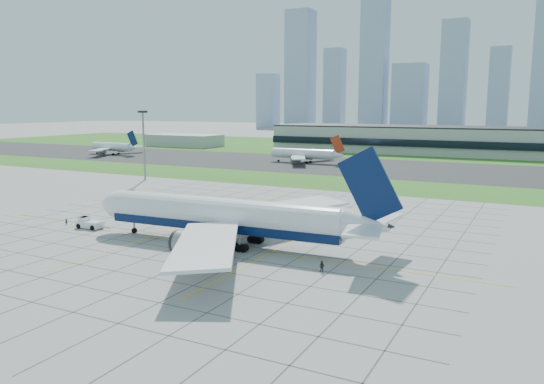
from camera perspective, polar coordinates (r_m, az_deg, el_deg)
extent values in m
plane|color=#9A9A95|center=(110.74, -7.95, -5.07)|extent=(1400.00, 1400.00, 0.00)
cube|color=#37661D|center=(189.96, 7.92, 0.90)|extent=(700.00, 35.00, 0.04)
cube|color=#383838|center=(242.11, 12.29, 2.56)|extent=(700.00, 75.00, 0.04)
cube|color=#37661D|center=(349.05, 17.06, 4.34)|extent=(700.00, 145.00, 0.04)
cube|color=#474744|center=(149.70, -20.85, -1.85)|extent=(0.18, 130.00, 0.02)
cube|color=#474744|center=(143.90, -18.72, -2.15)|extent=(0.18, 130.00, 0.02)
cube|color=#474744|center=(138.32, -16.42, -2.49)|extent=(0.18, 130.00, 0.02)
cube|color=#474744|center=(132.98, -13.92, -2.84)|extent=(0.18, 130.00, 0.02)
cube|color=#474744|center=(127.92, -11.22, -3.21)|extent=(0.18, 130.00, 0.02)
cube|color=#474744|center=(123.18, -8.30, -3.61)|extent=(0.18, 130.00, 0.02)
cube|color=#474744|center=(118.79, -5.16, -4.03)|extent=(0.18, 130.00, 0.02)
cube|color=#474744|center=(114.78, -1.78, -4.47)|extent=(0.18, 130.00, 0.02)
cube|color=#474744|center=(111.21, 1.84, -4.91)|extent=(0.18, 130.00, 0.02)
cube|color=#474744|center=(108.11, 5.68, -5.37)|extent=(0.18, 130.00, 0.02)
cube|color=#474744|center=(105.53, 9.74, -5.82)|extent=(0.18, 130.00, 0.02)
cube|color=#474744|center=(103.51, 13.98, -6.26)|extent=(0.18, 130.00, 0.02)
cube|color=#474744|center=(102.07, 18.38, -6.68)|extent=(0.18, 130.00, 0.02)
cube|color=#474744|center=(82.92, -24.40, -10.73)|extent=(110.00, 0.18, 0.02)
cube|color=#474744|center=(87.73, -20.26, -9.38)|extent=(110.00, 0.18, 0.02)
cube|color=#474744|center=(92.99, -16.60, -8.14)|extent=(110.00, 0.18, 0.02)
cube|color=#474744|center=(98.61, -13.36, -7.01)|extent=(110.00, 0.18, 0.02)
cube|color=#474744|center=(104.55, -10.49, -5.99)|extent=(110.00, 0.18, 0.02)
cube|color=#474744|center=(110.74, -7.95, -5.06)|extent=(110.00, 0.18, 0.02)
cube|color=#474744|center=(117.15, -5.68, -4.23)|extent=(110.00, 0.18, 0.02)
cube|color=#474744|center=(123.75, -3.66, -3.47)|extent=(110.00, 0.18, 0.02)
cube|color=#474744|center=(130.51, -1.85, -2.80)|extent=(110.00, 0.18, 0.02)
cube|color=#474744|center=(137.40, -0.22, -2.18)|extent=(110.00, 0.18, 0.02)
cube|color=#474744|center=(144.40, 1.25, -1.63)|extent=(110.00, 0.18, 0.02)
cube|color=#474744|center=(151.50, 2.59, -1.12)|extent=(110.00, 0.18, 0.02)
cube|color=#474744|center=(158.69, 3.80, -0.66)|extent=(110.00, 0.18, 0.02)
cube|color=#474744|center=(165.95, 4.91, -0.24)|extent=(110.00, 0.18, 0.02)
cube|color=yellow|center=(109.17, -8.56, -5.28)|extent=(120.00, 0.25, 0.03)
cube|color=yellow|center=(132.31, -6.48, -2.68)|extent=(0.25, 100.00, 0.03)
cube|color=yellow|center=(119.30, 4.79, -3.97)|extent=(0.25, 100.00, 0.03)
cube|color=#B7B7B2|center=(318.74, 23.40, 4.91)|extent=(260.00, 42.00, 15.00)
cube|color=black|center=(297.38, 23.08, 4.58)|extent=(260.00, 1.00, 4.00)
cube|color=black|center=(318.35, 23.49, 6.33)|extent=(260.00, 42.00, 0.80)
cube|color=#B7B7B2|center=(372.07, -9.43, 5.50)|extent=(50.00, 25.00, 8.00)
cylinder|color=gray|center=(202.40, -13.62, 4.79)|extent=(0.70, 0.70, 25.00)
cube|color=black|center=(201.88, -13.75, 8.39)|extent=(2.50, 2.50, 0.80)
cube|color=#98ABC7|center=(686.74, -0.42, 9.76)|extent=(24.00, 21.60, 68.00)
cube|color=#98ABC7|center=(668.33, 3.08, 12.94)|extent=(31.00, 27.90, 142.00)
cube|color=#98ABC7|center=(649.92, 6.74, 10.92)|extent=(22.00, 19.80, 95.00)
cube|color=#98ABC7|center=(636.36, 10.96, 13.79)|extent=(28.00, 25.20, 160.00)
cube|color=#98ABC7|center=(623.45, 14.59, 9.81)|extent=(35.00, 31.50, 74.00)
cube|color=#98ABC7|center=(615.47, 18.94, 11.67)|extent=(26.00, 23.40, 118.00)
cube|color=#98ABC7|center=(609.51, 23.21, 10.05)|extent=(20.00, 18.00, 88.00)
cylinder|color=white|center=(105.08, -5.26, -2.42)|extent=(49.86, 9.15, 6.47)
cube|color=#061842|center=(105.51, -5.24, -3.51)|extent=(49.83, 8.72, 1.72)
ellipsoid|color=white|center=(119.09, -15.70, -1.35)|extent=(10.68, 7.02, 6.47)
cube|color=black|center=(120.52, -16.58, -1.00)|extent=(2.55, 3.57, 0.65)
cone|color=white|center=(94.53, 10.02, -3.63)|extent=(8.94, 6.60, 6.14)
cube|color=#061842|center=(93.08, 10.46, 0.68)|extent=(11.76, 1.18, 13.76)
cube|color=white|center=(117.71, 1.64, -1.66)|extent=(20.69, 31.58, 1.05)
cube|color=white|center=(87.66, -7.13, -5.52)|extent=(23.17, 31.09, 1.05)
cylinder|color=slate|center=(115.51, -2.47, -2.96)|extent=(7.22, 4.47, 4.10)
cylinder|color=slate|center=(96.40, -8.56, -5.52)|extent=(7.22, 4.47, 4.10)
cylinder|color=gray|center=(118.31, -14.60, -3.66)|extent=(0.41, 0.41, 2.80)
cylinder|color=black|center=(118.49, -14.58, -4.04)|extent=(1.21, 0.60, 1.19)
cylinder|color=black|center=(106.79, -1.77, -5.13)|extent=(1.47, 1.37, 1.40)
cylinder|color=black|center=(100.85, -3.50, -6.01)|extent=(1.47, 1.37, 1.40)
cube|color=white|center=(126.29, -19.01, -3.29)|extent=(6.19, 3.14, 1.41)
cube|color=white|center=(127.18, -19.56, -2.77)|extent=(1.93, 2.31, 1.11)
cube|color=black|center=(127.14, -19.57, -2.68)|extent=(1.72, 2.10, 0.71)
cube|color=gray|center=(123.46, -17.53, -3.64)|extent=(3.03, 0.35, 0.18)
cylinder|color=black|center=(128.65, -19.26, -3.24)|extent=(1.13, 0.56, 1.11)
cylinder|color=black|center=(126.82, -20.07, -3.46)|extent=(1.13, 0.56, 1.11)
cylinder|color=black|center=(125.95, -17.92, -3.43)|extent=(1.13, 0.56, 1.11)
cylinder|color=black|center=(124.08, -18.73, -3.66)|extent=(1.13, 0.56, 1.11)
imported|color=black|center=(131.50, -21.24, -2.99)|extent=(0.54, 0.66, 1.55)
imported|color=black|center=(88.77, 5.39, -7.99)|extent=(1.01, 0.83, 1.91)
cylinder|color=white|center=(315.60, -16.79, 4.69)|extent=(27.13, 4.80, 4.80)
cube|color=#071D47|center=(304.99, -14.79, 5.58)|extent=(7.46, 0.40, 9.15)
cube|color=white|center=(322.34, -15.18, 4.71)|extent=(13.89, 20.66, 0.40)
cube|color=white|center=(306.55, -17.96, 4.36)|extent=(13.89, 20.66, 0.40)
cylinder|color=black|center=(315.93, -16.19, 3.99)|extent=(1.00, 1.00, 1.00)
cylinder|color=black|center=(312.77, -16.74, 3.92)|extent=(1.00, 1.00, 1.00)
cylinder|color=white|center=(257.44, 3.44, 4.13)|extent=(30.92, 4.80, 4.80)
cube|color=#AD2D13|center=(250.59, 7.06, 5.09)|extent=(7.46, 0.40, 9.15)
cube|color=white|center=(266.74, 4.83, 4.12)|extent=(13.89, 20.66, 0.40)
cube|color=white|center=(246.65, 2.86, 3.73)|extent=(13.89, 20.66, 0.40)
cylinder|color=black|center=(258.81, 4.16, 3.26)|extent=(1.00, 1.00, 1.00)
cylinder|color=black|center=(254.79, 3.76, 3.18)|extent=(1.00, 1.00, 1.00)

